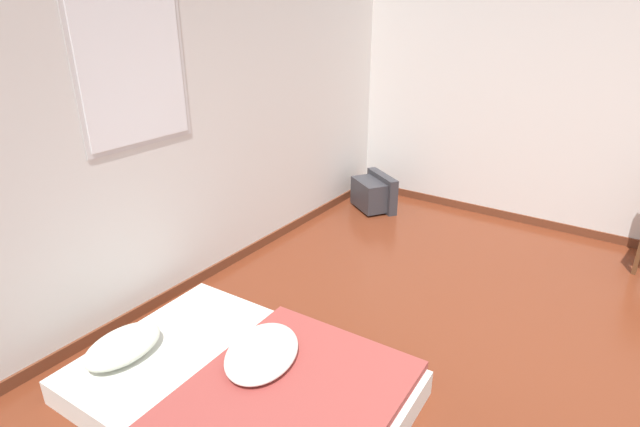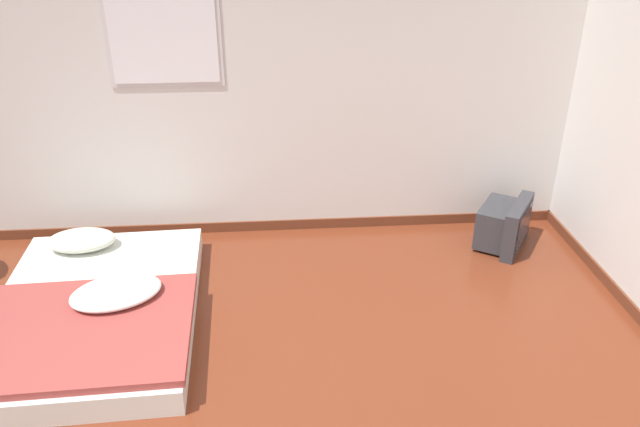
# 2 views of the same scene
# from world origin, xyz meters

# --- Properties ---
(ground_plane) EXTENTS (20.00, 20.00, 0.00)m
(ground_plane) POSITION_xyz_m (0.00, 0.00, 0.00)
(ground_plane) COLOR maroon
(wall_back) EXTENTS (8.08, 0.08, 2.60)m
(wall_back) POSITION_xyz_m (-0.01, 2.73, 1.29)
(wall_back) COLOR silver
(wall_back) RESTS_ON ground_plane
(wall_right) EXTENTS (0.08, 7.80, 2.60)m
(wall_right) POSITION_xyz_m (2.87, 0.00, 1.29)
(wall_right) COLOR silver
(wall_right) RESTS_ON ground_plane
(mattress_bed) EXTENTS (1.42, 1.99, 0.31)m
(mattress_bed) POSITION_xyz_m (-0.90, 1.43, 0.11)
(mattress_bed) COLOR silver
(mattress_bed) RESTS_ON ground_plane
(crt_tv) EXTENTS (0.57, 0.62, 0.41)m
(crt_tv) POSITION_xyz_m (2.25, 2.27, 0.20)
(crt_tv) COLOR #333338
(crt_tv) RESTS_ON ground_plane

